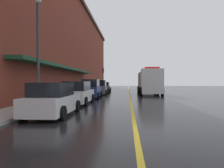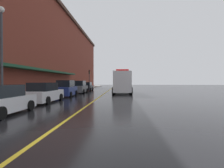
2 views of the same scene
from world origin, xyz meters
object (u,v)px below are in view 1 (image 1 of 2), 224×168
parked_car_0 (53,100)px  parking_meter_1 (71,88)px  parked_car_1 (77,93)px  parking_meter_2 (93,86)px  parked_car_4 (104,87)px  street_lamp_left (38,39)px  parked_car_2 (91,89)px  traffic_light_near (103,75)px  parked_car_3 (99,88)px  parking_meter_0 (80,87)px  box_truck (149,82)px

parked_car_0 → parking_meter_1: size_ratio=3.24×
parked_car_1 → parking_meter_2: 15.31m
parking_meter_1 → parking_meter_2: size_ratio=1.00×
parked_car_1 → parked_car_4: (0.06, 17.93, -0.03)m
street_lamp_left → parking_meter_2: bearing=88.1°
parked_car_2 → traffic_light_near: traffic_light_near is taller
parked_car_3 → parked_car_4: parked_car_3 is taller
parking_meter_2 → street_lamp_left: bearing=-91.9°
parked_car_4 → parking_meter_1: parked_car_4 is taller
parked_car_1 → parking_meter_0: bearing=11.1°
parked_car_1 → street_lamp_left: bearing=143.4°
parking_meter_0 → parking_meter_2: same height
parked_car_0 → parked_car_1: size_ratio=0.90×
parked_car_3 → parking_meter_0: 5.66m
parked_car_1 → parked_car_3: bearing=-0.5°
parked_car_4 → parking_meter_0: size_ratio=3.27×
parking_meter_0 → street_lamp_left: bearing=-93.7°
parked_car_4 → box_truck: 8.68m
parked_car_3 → parking_meter_1: bearing=169.7°
parked_car_0 → street_lamp_left: (-2.04, 2.98, 3.64)m
parked_car_1 → parked_car_4: parked_car_1 is taller
parked_car_2 → traffic_light_near: bearing=2.2°
parked_car_2 → street_lamp_left: street_lamp_left is taller
parking_meter_0 → parked_car_3: bearing=75.9°
parked_car_4 → traffic_light_near: bearing=6.6°
parked_car_3 → box_truck: 6.60m
traffic_light_near → parking_meter_0: bearing=-90.2°
parking_meter_0 → traffic_light_near: 21.17m
parked_car_0 → parking_meter_2: size_ratio=3.24×
parked_car_4 → parking_meter_0: parked_car_4 is taller
parked_car_2 → box_truck: (6.61, 6.33, 0.73)m
parking_meter_1 → traffic_light_near: 24.79m
parked_car_0 → parking_meter_2: 20.88m
parked_car_4 → box_truck: bearing=-131.7°
parked_car_1 → box_truck: box_truck is taller
parked_car_0 → traffic_light_near: size_ratio=1.00×
parked_car_4 → parking_meter_1: size_ratio=3.27×
parked_car_3 → parking_meter_2: (-1.38, 3.20, 0.19)m
street_lamp_left → traffic_light_near: street_lamp_left is taller
box_truck → parking_meter_0: 9.80m
parked_car_2 → parked_car_4: parked_car_2 is taller
parked_car_0 → parked_car_3: bearing=0.2°
traffic_light_near → street_lamp_left: bearing=-91.3°
box_truck → traffic_light_near: 17.30m
parking_meter_0 → traffic_light_near: size_ratio=0.31×
parked_car_4 → parking_meter_1: (-1.38, -15.00, 0.29)m
parking_meter_2 → parking_meter_0: bearing=-90.0°
parked_car_2 → parking_meter_0: size_ratio=3.13×
parked_car_4 → parked_car_2: bearing=178.6°
parked_car_2 → parking_meter_1: bearing=155.5°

